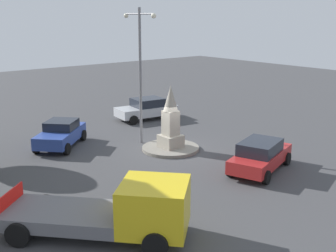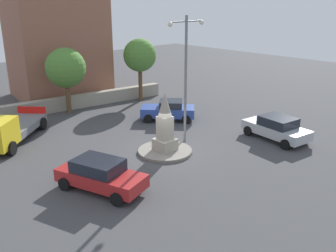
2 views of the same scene
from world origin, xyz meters
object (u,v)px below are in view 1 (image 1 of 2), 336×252
at_px(truck_yellow_parked_right, 120,210).
at_px(car_red_far_side, 260,155).
at_px(car_blue_passing, 61,134).
at_px(monument, 171,120).
at_px(car_silver_near_island, 147,108).
at_px(streetlamp, 140,63).

bearing_deg(truck_yellow_parked_right, car_red_far_side, 97.33).
distance_m(car_blue_passing, truck_yellow_parked_right, 11.36).
relative_size(monument, car_silver_near_island, 0.77).
distance_m(streetlamp, car_silver_near_island, 7.09).
relative_size(car_red_far_side, car_silver_near_island, 1.03).
height_order(car_red_far_side, car_blue_passing, car_red_far_side).
distance_m(car_red_far_side, car_silver_near_island, 12.21).
bearing_deg(car_red_far_side, car_blue_passing, -149.82).
bearing_deg(streetlamp, truck_yellow_parked_right, -39.43).
bearing_deg(car_blue_passing, streetlamp, 59.68).
bearing_deg(truck_yellow_parked_right, monument, 130.52).
bearing_deg(car_red_far_side, monument, -166.93).
relative_size(car_red_far_side, truck_yellow_parked_right, 0.76).
distance_m(monument, car_red_far_side, 5.53).
bearing_deg(monument, streetlamp, -167.60).
distance_m(monument, car_silver_near_island, 7.54).
relative_size(car_red_far_side, car_blue_passing, 1.15).
bearing_deg(car_blue_passing, car_silver_near_island, 106.03).
distance_m(car_red_far_side, truck_yellow_parked_right, 8.85).
bearing_deg(streetlamp, car_blue_passing, -120.32).
xyz_separation_m(streetlamp, car_red_far_side, (7.47, 1.71, -3.89)).
height_order(monument, car_red_far_side, monument).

